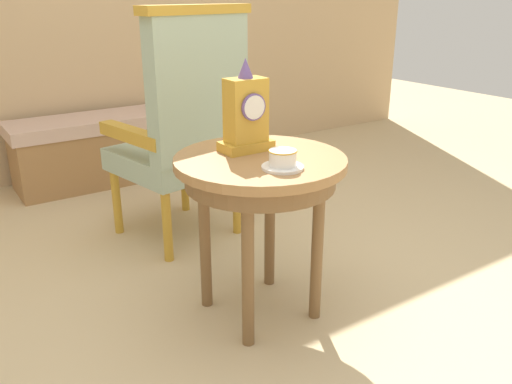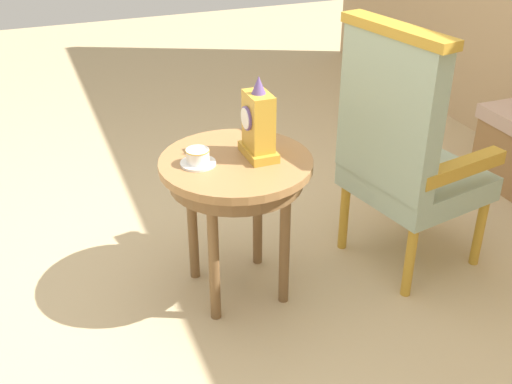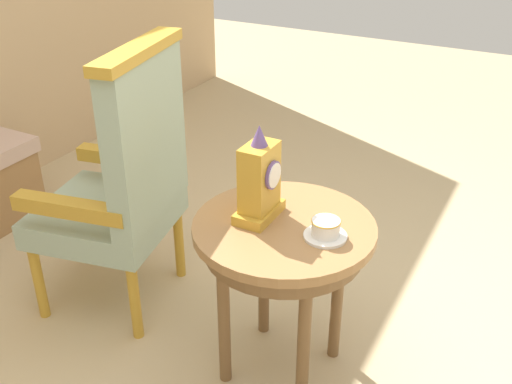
{
  "view_description": "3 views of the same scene",
  "coord_description": "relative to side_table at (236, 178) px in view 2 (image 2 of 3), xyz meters",
  "views": [
    {
      "loc": [
        -1.0,
        -1.41,
        1.19
      ],
      "look_at": [
        -0.02,
        0.05,
        0.53
      ],
      "focal_mm": 37.26,
      "sensor_mm": 36.0,
      "label": 1
    },
    {
      "loc": [
        2.17,
        -0.66,
        1.76
      ],
      "look_at": [
        0.07,
        0.16,
        0.5
      ],
      "focal_mm": 44.5,
      "sensor_mm": 36.0,
      "label": 2
    },
    {
      "loc": [
        -1.55,
        -0.64,
        1.7
      ],
      "look_at": [
        0.1,
        0.24,
        0.68
      ],
      "focal_mm": 42.52,
      "sensor_mm": 36.0,
      "label": 3
    }
  ],
  "objects": [
    {
      "name": "ground_plane",
      "position": [
        -0.02,
        -0.09,
        -0.55
      ],
      "size": [
        10.0,
        10.0,
        0.0
      ],
      "primitive_type": "plane",
      "color": "tan"
    },
    {
      "name": "side_table",
      "position": [
        0.0,
        0.0,
        0.0
      ],
      "size": [
        0.62,
        0.62,
        0.64
      ],
      "color": "#9E7042",
      "rests_on": "ground"
    },
    {
      "name": "teacup_left",
      "position": [
        -0.01,
        -0.15,
        0.11
      ],
      "size": [
        0.14,
        0.14,
        0.06
      ],
      "color": "white",
      "rests_on": "side_table"
    },
    {
      "name": "mantel_clock",
      "position": [
        0.0,
        0.09,
        0.22
      ],
      "size": [
        0.19,
        0.11,
        0.34
      ],
      "color": "gold",
      "rests_on": "side_table"
    },
    {
      "name": "armchair",
      "position": [
        0.07,
        0.74,
        0.04
      ],
      "size": [
        0.63,
        0.62,
        1.14
      ],
      "color": "#9EB299",
      "rests_on": "ground"
    }
  ]
}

